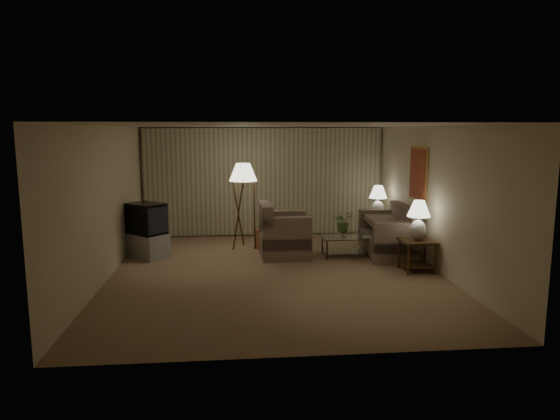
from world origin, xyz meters
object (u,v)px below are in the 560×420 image
object	(u,v)px
tv_cabinet	(147,245)
ottoman	(270,238)
table_lamp_near	(419,217)
crt_tv	(146,218)
sofa	(387,235)
side_table_far	(377,225)
vase	(343,233)
table_lamp_far	(378,198)
floor_lamp	(243,204)
armchair	(284,235)
side_table_near	(417,249)
coffee_table	(350,243)

from	to	relation	value
tv_cabinet	ottoman	xyz separation A→B (m)	(2.61, 0.58, -0.03)
table_lamp_near	crt_tv	bearing A→B (deg)	163.50
sofa	crt_tv	distance (m)	5.07
side_table_far	vase	xyz separation A→B (m)	(-1.13, -1.35, 0.09)
table_lamp_near	table_lamp_far	xyz separation A→B (m)	(0.00, 2.60, -0.00)
sofa	side_table_far	world-z (taller)	sofa
tv_cabinet	floor_lamp	size ratio (longest dim) A/B	0.52
armchair	ottoman	bearing A→B (deg)	16.51
side_table_near	ottoman	world-z (taller)	side_table_near
coffee_table	ottoman	size ratio (longest dim) A/B	1.83
floor_lamp	ottoman	bearing A→B (deg)	-6.38
side_table_far	floor_lamp	distance (m)	3.26
coffee_table	crt_tv	bearing A→B (deg)	176.06
sofa	side_table_near	xyz separation A→B (m)	(0.15, -1.35, 0.01)
table_lamp_near	table_lamp_far	world-z (taller)	table_lamp_near
vase	table_lamp_far	bearing A→B (deg)	50.03
table_lamp_near	armchair	bearing A→B (deg)	149.83
table_lamp_far	floor_lamp	size ratio (longest dim) A/B	0.39
table_lamp_near	vase	bearing A→B (deg)	132.15
sofa	table_lamp_near	xyz separation A→B (m)	(0.15, -1.35, 0.63)
table_lamp_far	coffee_table	world-z (taller)	table_lamp_far
table_lamp_near	coffee_table	distance (m)	1.76
tv_cabinet	vase	world-z (taller)	vase
side_table_far	floor_lamp	bearing A→B (deg)	-172.53
crt_tv	floor_lamp	world-z (taller)	floor_lamp
crt_tv	vase	bearing A→B (deg)	39.26
sofa	ottoman	world-z (taller)	sofa
side_table_far	coffee_table	size ratio (longest dim) A/B	0.50
crt_tv	side_table_near	bearing A→B (deg)	26.84
ottoman	vase	bearing A→B (deg)	-30.66
floor_lamp	armchair	bearing A→B (deg)	-44.48
armchair	table_lamp_near	xyz separation A→B (m)	(2.35, -1.37, 0.59)
side_table_far	ottoman	distance (m)	2.64
side_table_far	table_lamp_far	distance (m)	0.63
side_table_near	crt_tv	xyz separation A→B (m)	(-5.20, 1.54, 0.40)
armchair	tv_cabinet	size ratio (longest dim) A/B	1.12
vase	tv_cabinet	bearing A→B (deg)	175.92
sofa	table_lamp_near	size ratio (longest dim) A/B	2.68
table_lamp_far	vase	xyz separation A→B (m)	(-1.13, -1.35, -0.55)
armchair	vase	size ratio (longest dim) A/B	7.84
table_lamp_far	armchair	bearing A→B (deg)	-152.36
sofa	floor_lamp	distance (m)	3.20
coffee_table	floor_lamp	world-z (taller)	floor_lamp
crt_tv	vase	xyz separation A→B (m)	(4.07, -0.29, -0.33)
coffee_table	tv_cabinet	bearing A→B (deg)	176.06
floor_lamp	sofa	bearing A→B (deg)	-15.35
table_lamp_near	sofa	bearing A→B (deg)	96.34
armchair	tv_cabinet	bearing A→B (deg)	85.25
coffee_table	ottoman	distance (m)	1.83
floor_lamp	vase	world-z (taller)	floor_lamp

